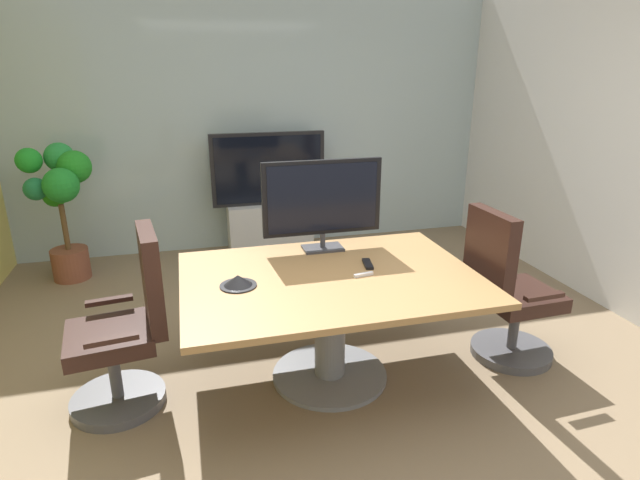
# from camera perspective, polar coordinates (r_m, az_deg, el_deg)

# --- Properties ---
(ground_plane) EXTENTS (6.88, 6.88, 0.00)m
(ground_plane) POSITION_cam_1_polar(r_m,az_deg,el_deg) (3.47, 1.28, -15.82)
(ground_plane) COLOR #7A664C
(wall_back_glass_partition) EXTENTS (5.26, 0.10, 2.86)m
(wall_back_glass_partition) POSITION_cam_1_polar(r_m,az_deg,el_deg) (5.75, -7.00, 13.40)
(wall_back_glass_partition) COLOR #9EB2B7
(wall_back_glass_partition) RESTS_ON ground
(conference_table) EXTENTS (1.83, 1.30, 0.73)m
(conference_table) POSITION_cam_1_polar(r_m,az_deg,el_deg) (3.28, 1.13, -6.82)
(conference_table) COLOR olive
(conference_table) RESTS_ON ground
(office_chair_left) EXTENTS (0.62, 0.60, 1.09)m
(office_chair_left) POSITION_cam_1_polar(r_m,az_deg,el_deg) (3.30, -20.65, -9.85)
(office_chair_left) COLOR #4C4C51
(office_chair_left) RESTS_ON ground
(office_chair_right) EXTENTS (0.60, 0.58, 1.09)m
(office_chair_right) POSITION_cam_1_polar(r_m,az_deg,el_deg) (3.76, 19.98, -6.13)
(office_chair_right) COLOR #4C4C51
(office_chair_right) RESTS_ON ground
(tv_monitor) EXTENTS (0.84, 0.18, 0.64)m
(tv_monitor) POSITION_cam_1_polar(r_m,az_deg,el_deg) (3.55, 0.28, 4.48)
(tv_monitor) COLOR #333338
(tv_monitor) RESTS_ON conference_table
(wall_display_unit) EXTENTS (1.20, 0.36, 1.31)m
(wall_display_unit) POSITION_cam_1_polar(r_m,az_deg,el_deg) (5.60, -5.62, 2.99)
(wall_display_unit) COLOR #B7BABC
(wall_display_unit) RESTS_ON ground
(potted_plant) EXTENTS (0.62, 0.62, 1.30)m
(potted_plant) POSITION_cam_1_polar(r_m,az_deg,el_deg) (5.30, -26.79, 4.23)
(potted_plant) COLOR brown
(potted_plant) RESTS_ON ground
(conference_phone) EXTENTS (0.22, 0.22, 0.07)m
(conference_phone) POSITION_cam_1_polar(r_m,az_deg,el_deg) (3.08, -9.09, -4.55)
(conference_phone) COLOR black
(conference_phone) RESTS_ON conference_table
(remote_control) EXTENTS (0.08, 0.18, 0.02)m
(remote_control) POSITION_cam_1_polar(r_m,az_deg,el_deg) (3.37, 5.32, -2.66)
(remote_control) COLOR black
(remote_control) RESTS_ON conference_table
(whiteboard_marker) EXTENTS (0.13, 0.04, 0.02)m
(whiteboard_marker) POSITION_cam_1_polar(r_m,az_deg,el_deg) (3.20, 4.86, -3.84)
(whiteboard_marker) COLOR silver
(whiteboard_marker) RESTS_ON conference_table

